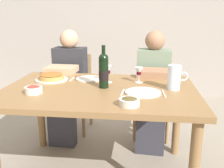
% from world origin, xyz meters
% --- Properties ---
extents(back_wall, '(8.00, 0.10, 2.80)m').
position_xyz_m(back_wall, '(0.00, 2.30, 1.40)').
color(back_wall, '#A3998E').
rests_on(back_wall, ground).
extents(dining_table, '(1.50, 1.00, 0.76)m').
position_xyz_m(dining_table, '(0.00, 0.00, 0.67)').
color(dining_table, olive).
rests_on(dining_table, ground).
extents(wine_bottle, '(0.08, 0.08, 0.33)m').
position_xyz_m(wine_bottle, '(0.03, 0.03, 0.90)').
color(wine_bottle, black).
rests_on(wine_bottle, dining_table).
extents(water_pitcher, '(0.15, 0.10, 0.19)m').
position_xyz_m(water_pitcher, '(0.57, 0.04, 0.84)').
color(water_pitcher, silver).
rests_on(water_pitcher, dining_table).
extents(baked_tart, '(0.28, 0.28, 0.06)m').
position_xyz_m(baked_tart, '(-0.46, 0.21, 0.79)').
color(baked_tart, silver).
rests_on(baked_tart, dining_table).
extents(salad_bowl, '(0.13, 0.13, 0.06)m').
position_xyz_m(salad_bowl, '(-0.46, -0.18, 0.79)').
color(salad_bowl, silver).
rests_on(salad_bowl, dining_table).
extents(olive_bowl, '(0.13, 0.13, 0.05)m').
position_xyz_m(olive_bowl, '(0.25, -0.36, 0.79)').
color(olive_bowl, silver).
rests_on(olive_bowl, dining_table).
extents(wine_glass_left_diner, '(0.07, 0.07, 0.13)m').
position_xyz_m(wine_glass_left_diner, '(0.30, 0.21, 0.85)').
color(wine_glass_left_diner, silver).
rests_on(wine_glass_left_diner, dining_table).
extents(wine_glass_right_diner, '(0.06, 0.06, 0.15)m').
position_xyz_m(wine_glass_right_diner, '(0.05, 0.19, 0.86)').
color(wine_glass_right_diner, silver).
rests_on(wine_glass_right_diner, dining_table).
extents(dinner_plate_left_setting, '(0.23, 0.23, 0.01)m').
position_xyz_m(dinner_plate_left_setting, '(-0.14, 0.27, 0.77)').
color(dinner_plate_left_setting, silver).
rests_on(dinner_plate_left_setting, dining_table).
extents(dinner_plate_right_setting, '(0.26, 0.26, 0.01)m').
position_xyz_m(dinner_plate_right_setting, '(0.34, -0.08, 0.77)').
color(dinner_plate_right_setting, silver).
rests_on(dinner_plate_right_setting, dining_table).
extents(fork_left_setting, '(0.02, 0.16, 0.00)m').
position_xyz_m(fork_left_setting, '(-0.29, 0.27, 0.76)').
color(fork_left_setting, silver).
rests_on(fork_left_setting, dining_table).
extents(knife_left_setting, '(0.01, 0.18, 0.00)m').
position_xyz_m(knife_left_setting, '(0.01, 0.27, 0.76)').
color(knife_left_setting, silver).
rests_on(knife_left_setting, dining_table).
extents(knife_right_setting, '(0.02, 0.18, 0.00)m').
position_xyz_m(knife_right_setting, '(0.49, -0.08, 0.76)').
color(knife_right_setting, silver).
rests_on(knife_right_setting, dining_table).
extents(spoon_right_setting, '(0.02, 0.16, 0.00)m').
position_xyz_m(spoon_right_setting, '(0.19, -0.08, 0.76)').
color(spoon_right_setting, silver).
rests_on(spoon_right_setting, dining_table).
extents(chair_left, '(0.42, 0.42, 0.87)m').
position_xyz_m(chair_left, '(-0.45, 0.91, 0.50)').
color(chair_left, '#9E7A51').
rests_on(chair_left, ground).
extents(diner_left, '(0.35, 0.51, 1.16)m').
position_xyz_m(diner_left, '(-0.46, 0.68, 0.62)').
color(diner_left, '#2D2D33').
rests_on(diner_left, ground).
extents(chair_right, '(0.43, 0.43, 0.87)m').
position_xyz_m(chair_right, '(0.46, 0.86, 0.50)').
color(chair_right, '#9E7A51').
rests_on(chair_right, ground).
extents(diner_right, '(0.36, 0.52, 1.16)m').
position_xyz_m(diner_right, '(0.44, 0.63, 0.62)').
color(diner_right, gray).
rests_on(diner_right, ground).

